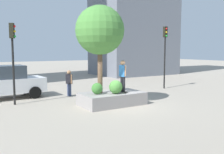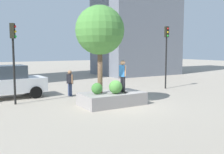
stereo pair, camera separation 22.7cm
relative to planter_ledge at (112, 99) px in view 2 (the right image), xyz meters
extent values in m
plane|color=#9E9384|center=(0.41, -0.35, -0.36)|extent=(120.00, 120.00, 0.00)
cube|color=gray|center=(0.00, 0.00, 0.00)|extent=(3.59, 2.04, 0.72)
cylinder|color=brown|center=(-0.62, 0.28, 1.75)|extent=(0.28, 0.28, 2.78)
sphere|color=#4C8C3D|center=(-0.62, 0.28, 3.90)|extent=(2.75, 2.75, 2.75)
sphere|color=#3D7A33|center=(-0.98, -0.01, 0.67)|extent=(0.63, 0.63, 0.63)
sphere|color=#4C8C3D|center=(-0.02, -0.42, 0.73)|extent=(0.75, 0.75, 0.75)
cube|color=black|center=(0.57, -0.26, 0.42)|extent=(0.22, 0.80, 0.02)
sphere|color=beige|center=(0.48, -0.01, 0.39)|extent=(0.06, 0.06, 0.06)
sphere|color=beige|center=(0.65, -0.01, 0.39)|extent=(0.06, 0.06, 0.06)
sphere|color=beige|center=(0.48, -0.52, 0.39)|extent=(0.06, 0.06, 0.06)
sphere|color=beige|center=(0.65, -0.52, 0.39)|extent=(0.06, 0.06, 0.06)
cylinder|color=black|center=(0.57, -0.37, 0.85)|extent=(0.15, 0.15, 0.84)
cylinder|color=black|center=(0.56, -0.16, 0.85)|extent=(0.15, 0.15, 0.84)
cube|color=#2D6BB2|center=(0.57, -0.26, 1.60)|extent=(0.23, 0.49, 0.66)
cylinder|color=#9E7251|center=(0.58, -0.51, 1.62)|extent=(0.10, 0.10, 0.62)
cylinder|color=#9E7251|center=(0.55, -0.02, 1.62)|extent=(0.10, 0.10, 0.62)
sphere|color=#9E7251|center=(0.57, -0.26, 2.07)|extent=(0.27, 0.27, 0.27)
cube|color=white|center=(-4.81, 5.16, 0.50)|extent=(4.75, 2.20, 0.93)
cube|color=#38424C|center=(-5.04, 5.15, 1.38)|extent=(2.69, 1.86, 0.84)
cylinder|color=black|center=(-3.38, 6.21, 0.04)|extent=(0.80, 0.28, 0.79)
cylinder|color=black|center=(-3.27, 4.27, 0.04)|extent=(0.80, 0.28, 0.79)
cylinder|color=black|center=(6.96, 3.09, 1.73)|extent=(0.12, 0.12, 4.18)
cube|color=black|center=(6.96, 3.09, 4.25)|extent=(0.30, 0.26, 0.85)
sphere|color=red|center=(6.95, 2.94, 4.49)|extent=(0.14, 0.14, 0.14)
sphere|color=gold|center=(6.95, 2.94, 4.21)|extent=(0.14, 0.14, 0.14)
sphere|color=green|center=(6.95, 2.94, 3.93)|extent=(0.14, 0.14, 0.14)
cylinder|color=black|center=(-4.78, 2.99, 1.55)|extent=(0.12, 0.12, 3.81)
cube|color=black|center=(-4.78, 2.99, 3.87)|extent=(0.34, 0.36, 0.85)
sphere|color=red|center=(-4.64, 2.93, 4.12)|extent=(0.14, 0.14, 0.14)
sphere|color=gold|center=(-4.64, 2.93, 3.84)|extent=(0.14, 0.14, 0.14)
sphere|color=green|center=(-4.64, 2.93, 3.56)|extent=(0.14, 0.14, 0.14)
cylinder|color=navy|center=(-0.99, 3.86, 0.06)|extent=(0.15, 0.15, 0.84)
cylinder|color=navy|center=(-1.05, 4.05, 0.06)|extent=(0.15, 0.15, 0.84)
cube|color=black|center=(-1.02, 3.96, 0.82)|extent=(0.33, 0.51, 0.66)
cylinder|color=#9E7251|center=(-0.95, 3.72, 0.83)|extent=(0.10, 0.10, 0.62)
cylinder|color=#9E7251|center=(-1.09, 4.19, 0.83)|extent=(0.10, 0.10, 0.62)
sphere|color=#9E7251|center=(-1.02, 3.96, 1.28)|extent=(0.27, 0.27, 0.27)
camera|label=1|loc=(-7.54, -12.23, 2.79)|focal=40.58mm
camera|label=2|loc=(-7.35, -12.35, 2.79)|focal=40.58mm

